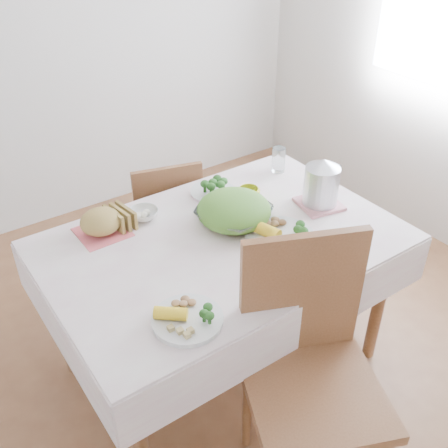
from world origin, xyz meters
TOP-DOWN VIEW (x-y plane):
  - floor at (0.00, 0.00)m, footprint 3.60×3.60m
  - back_wall at (0.00, 1.80)m, footprint 3.60×0.00m
  - dining_table at (0.00, 0.00)m, footprint 1.40×0.90m
  - tablecloth at (0.00, 0.00)m, footprint 1.50×1.00m
  - chair_near at (-0.08, -0.69)m, footprint 0.63×0.63m
  - chair_far at (0.10, 0.73)m, footprint 0.47×0.47m
  - salad_bowl at (0.11, 0.08)m, footprint 0.39×0.39m
  - dinner_plate_left at (-0.39, -0.34)m, footprint 0.35×0.35m
  - dinner_plate_right at (0.20, -0.14)m, footprint 0.32×0.32m
  - broccoli_plate at (0.18, 0.34)m, footprint 0.27×0.27m
  - napkin at (-0.40, 0.34)m, footprint 0.21×0.21m
  - bread_loaf at (-0.40, 0.34)m, footprint 0.19×0.18m
  - fruit_bowl at (-0.20, 0.34)m, footprint 0.15×0.15m
  - yellow_mug at (0.27, 0.18)m, footprint 0.11×0.11m
  - glass_tumbler at (0.59, 0.34)m, footprint 0.08×0.08m
  - pink_tray at (0.53, -0.04)m, footprint 0.22×0.22m
  - electric_kettle at (0.53, -0.04)m, footprint 0.19×0.19m
  - fork_left at (0.04, -0.24)m, footprint 0.02×0.17m
  - fork_right at (0.18, -0.19)m, footprint 0.12×0.19m
  - knife at (-0.01, -0.34)m, footprint 0.16×0.08m

SIDE VIEW (x-z plane):
  - floor at x=0.00m, z-range 0.00..0.00m
  - dining_table at x=0.00m, z-range 0.00..0.75m
  - chair_far at x=0.10m, z-range 0.04..0.89m
  - chair_near at x=-0.08m, z-range -0.07..1.00m
  - tablecloth at x=0.00m, z-range 0.75..0.76m
  - napkin at x=-0.40m, z-range 0.76..0.77m
  - fork_left at x=0.04m, z-range 0.76..0.77m
  - fork_right at x=0.18m, z-range 0.76..0.77m
  - knife at x=-0.01m, z-range 0.76..0.77m
  - pink_tray at x=0.53m, z-range 0.76..0.78m
  - broccoli_plate at x=0.18m, z-range 0.76..0.78m
  - dinner_plate_left at x=-0.39m, z-range 0.76..0.78m
  - dinner_plate_right at x=0.20m, z-range 0.76..0.79m
  - fruit_bowl at x=-0.20m, z-range 0.76..0.80m
  - salad_bowl at x=0.11m, z-range 0.76..0.84m
  - yellow_mug at x=0.27m, z-range 0.76..0.84m
  - bread_loaf at x=-0.40m, z-range 0.77..0.87m
  - glass_tumbler at x=0.59m, z-range 0.76..0.89m
  - electric_kettle at x=0.53m, z-range 0.77..1.00m
  - back_wall at x=0.00m, z-range -0.45..3.15m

